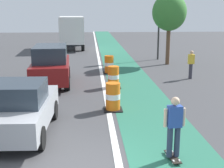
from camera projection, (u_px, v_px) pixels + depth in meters
name	position (u px, v px, depth m)	size (l,w,h in m)	color
bike_lane_strip	(125.00, 73.00, 19.32)	(2.50, 80.00, 0.01)	#286B51
lane_divider_stripe	(102.00, 73.00, 19.21)	(0.20, 80.00, 0.01)	silver
skateboarder_on_lane	(174.00, 126.00, 7.91)	(0.57, 0.82, 1.69)	black
parked_sedan_nearest	(19.00, 108.00, 9.62)	(2.03, 4.16, 1.70)	#9EA0A5
parked_suv_second	(51.00, 65.00, 16.17)	(2.12, 4.70, 2.04)	maroon
traffic_barrel_front	(113.00, 97.00, 11.99)	(0.73, 0.73, 1.09)	orange
traffic_barrel_mid	(113.00, 77.00, 15.56)	(0.73, 0.73, 1.09)	orange
traffic_barrel_back	(109.00, 65.00, 19.19)	(0.73, 0.73, 1.09)	orange
delivery_truck_down_block	(72.00, 30.00, 31.64)	(2.69, 7.71, 3.23)	silver
traffic_light_corner	(159.00, 15.00, 23.95)	(0.41, 0.32, 5.10)	#2D2D2D
pedestrian_crossing	(191.00, 64.00, 17.52)	(0.34, 0.20, 1.61)	#33333D
street_tree_sidewalk	(169.00, 13.00, 21.65)	(2.40, 2.40, 5.00)	brown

